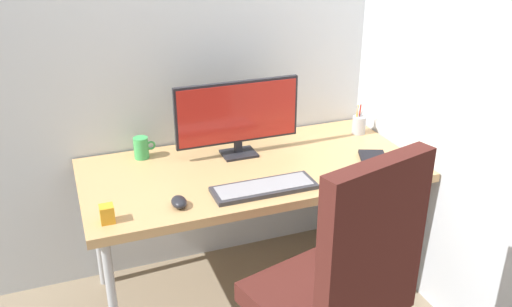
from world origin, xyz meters
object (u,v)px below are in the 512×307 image
office_chair (342,284)px  coffee_mug (142,148)px  monitor (238,115)px  notebook (373,158)px  keyboard (264,188)px  desk_clamp_accessory (107,214)px  mouse (179,202)px  pen_holder (359,125)px

office_chair → coffee_mug: 1.23m
monitor → notebook: 0.69m
monitor → coffee_mug: (-0.46, 0.12, -0.16)m
monitor → keyboard: 0.45m
office_chair → keyboard: bearing=96.6°
monitor → desk_clamp_accessory: monitor is taller
desk_clamp_accessory → coffee_mug: bearing=67.3°
office_chair → mouse: bearing=127.9°
notebook → mouse: bearing=-150.8°
office_chair → desk_clamp_accessory: bearing=143.0°
office_chair → mouse: size_ratio=12.04×
notebook → monitor: bearing=176.2°
monitor → mouse: 0.60m
pen_holder → coffee_mug: (-1.16, 0.09, 0.00)m
keyboard → notebook: bearing=10.0°
pen_holder → notebook: pen_holder is taller
office_chair → coffee_mug: bearing=114.4°
office_chair → mouse: office_chair is taller
office_chair → monitor: bearing=92.8°
office_chair → pen_holder: office_chair is taller
pen_holder → office_chair: bearing=-122.7°
desk_clamp_accessory → monitor: bearing=32.1°
coffee_mug → desk_clamp_accessory: (-0.23, -0.56, -0.02)m
monitor → desk_clamp_accessory: size_ratio=8.58×
coffee_mug → monitor: bearing=-15.2°
keyboard → desk_clamp_accessory: bearing=-177.3°
office_chair → notebook: bearing=51.8°
office_chair → keyboard: size_ratio=2.48×
office_chair → pen_holder: size_ratio=7.04×
pen_holder → notebook: 0.34m
monitor → coffee_mug: 0.50m
keyboard → desk_clamp_accessory: desk_clamp_accessory is taller
monitor → notebook: bearing=-26.1°
mouse → desk_clamp_accessory: 0.29m
office_chair → notebook: (0.55, 0.70, 0.11)m
pen_holder → keyboard: bearing=-149.1°
keyboard → pen_holder: size_ratio=2.84×
keyboard → monitor: bearing=87.3°
mouse → desk_clamp_accessory: (-0.29, -0.02, 0.01)m
mouse → coffee_mug: coffee_mug is taller
mouse → coffee_mug: bearing=97.0°
keyboard → pen_holder: bearing=30.9°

